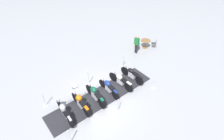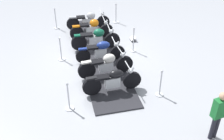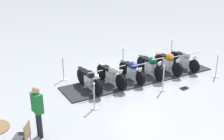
% 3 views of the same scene
% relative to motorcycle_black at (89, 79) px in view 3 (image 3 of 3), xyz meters
% --- Properties ---
extents(ground_plane, '(80.00, 80.00, 0.00)m').
position_rel_motorcycle_black_xyz_m(ground_plane, '(0.07, -2.63, -0.51)').
color(ground_plane, '#A8AAB2').
extents(display_platform, '(1.75, 7.48, 0.05)m').
position_rel_motorcycle_black_xyz_m(display_platform, '(0.07, -2.63, -0.48)').
color(display_platform, '#28282D').
rests_on(display_platform, ground_plane).
extents(motorcycle_black, '(2.12, 0.67, 0.97)m').
position_rel_motorcycle_black_xyz_m(motorcycle_black, '(0.00, 0.00, 0.00)').
color(motorcycle_black, black).
rests_on(motorcycle_black, display_platform).
extents(motorcycle_cream, '(2.17, 0.65, 0.98)m').
position_rel_motorcycle_black_xyz_m(motorcycle_cream, '(0.01, -1.05, 0.01)').
color(motorcycle_cream, black).
rests_on(motorcycle_cream, display_platform).
extents(motorcycle_navy, '(2.05, 0.68, 0.89)m').
position_rel_motorcycle_black_xyz_m(motorcycle_navy, '(0.02, -2.10, 0.01)').
color(motorcycle_navy, black).
rests_on(motorcycle_navy, display_platform).
extents(motorcycle_forest, '(2.17, 0.69, 1.00)m').
position_rel_motorcycle_black_xyz_m(motorcycle_forest, '(0.05, -3.15, 0.02)').
color(motorcycle_forest, black).
rests_on(motorcycle_forest, display_platform).
extents(motorcycle_copper, '(2.07, 0.78, 0.95)m').
position_rel_motorcycle_black_xyz_m(motorcycle_copper, '(0.06, -4.20, 0.02)').
color(motorcycle_copper, black).
rests_on(motorcycle_copper, display_platform).
extents(motorcycle_chrome, '(2.17, 0.71, 0.94)m').
position_rel_motorcycle_black_xyz_m(motorcycle_chrome, '(0.06, -5.25, 0.01)').
color(motorcycle_chrome, black).
rests_on(motorcycle_chrome, display_platform).
extents(stanchion_left_mid, '(0.32, 0.32, 1.04)m').
position_rel_motorcycle_black_xyz_m(stanchion_left_mid, '(1.64, -2.60, -0.17)').
color(stanchion_left_mid, silver).
rests_on(stanchion_left_mid, ground_plane).
extents(stanchion_right_rear, '(0.35, 0.35, 1.06)m').
position_rel_motorcycle_black_xyz_m(stanchion_right_rear, '(-1.46, -5.82, -0.19)').
color(stanchion_right_rear, silver).
rests_on(stanchion_right_rear, ground_plane).
extents(stanchion_right_front, '(0.29, 0.29, 1.04)m').
position_rel_motorcycle_black_xyz_m(stanchion_right_front, '(-1.56, 0.52, -0.14)').
color(stanchion_right_front, silver).
rests_on(stanchion_right_front, ground_plane).
extents(stanchion_left_front, '(0.31, 0.31, 1.06)m').
position_rel_motorcycle_black_xyz_m(stanchion_left_front, '(1.59, 0.57, -0.16)').
color(stanchion_left_front, silver).
rests_on(stanchion_left_front, ground_plane).
extents(stanchion_right_mid, '(0.28, 0.28, 1.15)m').
position_rel_motorcycle_black_xyz_m(stanchion_right_mid, '(-1.51, -2.65, -0.09)').
color(stanchion_right_mid, silver).
rests_on(stanchion_right_mid, ground_plane).
extents(stanchion_left_rear, '(0.29, 0.29, 1.08)m').
position_rel_motorcycle_black_xyz_m(stanchion_left_rear, '(1.69, -5.77, -0.13)').
color(stanchion_left_rear, silver).
rests_on(stanchion_left_rear, ground_plane).
extents(info_placard, '(0.24, 0.38, 0.21)m').
position_rel_motorcycle_black_xyz_m(info_placard, '(-1.77, -3.62, -0.44)').
color(info_placard, '#333338').
rests_on(info_placard, ground_plane).
extents(cafe_chair_near_table, '(0.55, 0.55, 0.91)m').
position_rel_motorcycle_black_xyz_m(cafe_chair_near_table, '(-2.91, 3.28, 0.03)').
color(cafe_chair_near_table, olive).
rests_on(cafe_chair_near_table, ground_plane).
extents(bystander_person, '(0.43, 0.29, 1.66)m').
position_rel_motorcycle_black_xyz_m(bystander_person, '(-2.36, 2.72, 0.49)').
color(bystander_person, '#23232D').
rests_on(bystander_person, ground_plane).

